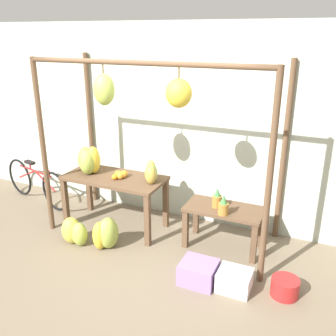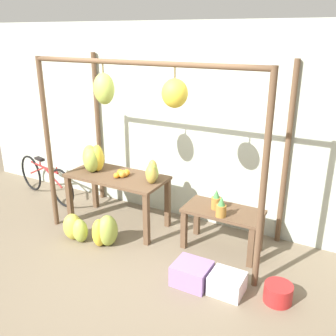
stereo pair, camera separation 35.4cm
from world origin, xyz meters
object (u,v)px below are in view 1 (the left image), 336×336
at_px(banana_pile_ground_right, 105,233).
at_px(parked_bicycle, 36,183).
at_px(papaya_pile, 151,173).
at_px(banana_pile_on_table, 89,160).
at_px(fruit_crate_white, 199,272).
at_px(orange_pile, 120,175).
at_px(pineapple_cluster, 220,203).
at_px(fruit_crate_purple, 234,280).
at_px(banana_pile_ground_left, 74,232).
at_px(blue_bucket, 285,287).

xyz_separation_m(banana_pile_ground_right, parked_bicycle, (-1.79, 0.72, 0.14)).
bearing_deg(papaya_pile, banana_pile_on_table, -178.50).
height_order(parked_bicycle, papaya_pile, papaya_pile).
height_order(banana_pile_ground_right, fruit_crate_white, banana_pile_ground_right).
height_order(orange_pile, papaya_pile, papaya_pile).
relative_size(banana_pile_on_table, parked_bicycle, 0.29).
height_order(pineapple_cluster, fruit_crate_purple, pineapple_cluster).
height_order(pineapple_cluster, parked_bicycle, pineapple_cluster).
xyz_separation_m(orange_pile, banana_pile_ground_left, (-0.34, -0.65, -0.63)).
height_order(banana_pile_ground_right, parked_bicycle, parked_bicycle).
height_order(pineapple_cluster, banana_pile_ground_right, pineapple_cluster).
relative_size(fruit_crate_white, papaya_pile, 1.36).
bearing_deg(banana_pile_ground_left, orange_pile, 62.56).
distance_m(papaya_pile, fruit_crate_purple, 1.74).
relative_size(banana_pile_ground_right, papaya_pile, 1.45).
xyz_separation_m(banana_pile_on_table, orange_pile, (0.52, -0.02, -0.13)).
height_order(orange_pile, banana_pile_ground_right, orange_pile).
height_order(orange_pile, blue_bucket, orange_pile).
relative_size(banana_pile_ground_left, parked_bicycle, 0.26).
xyz_separation_m(orange_pile, papaya_pile, (0.46, 0.04, 0.08)).
height_order(orange_pile, fruit_crate_white, orange_pile).
height_order(orange_pile, banana_pile_ground_left, orange_pile).
bearing_deg(orange_pile, parked_bicycle, 174.07).
relative_size(orange_pile, banana_pile_ground_right, 0.56).
bearing_deg(banana_pile_ground_left, banana_pile_ground_right, 13.92).
bearing_deg(banana_pile_ground_left, papaya_pile, 40.84).
bearing_deg(pineapple_cluster, fruit_crate_purple, -60.37).
distance_m(fruit_crate_white, papaya_pile, 1.46).
xyz_separation_m(parked_bicycle, papaya_pile, (2.17, -0.14, 0.55)).
height_order(parked_bicycle, fruit_crate_purple, parked_bicycle).
bearing_deg(orange_pile, fruit_crate_white, -27.46).
bearing_deg(orange_pile, blue_bucket, -14.07).
height_order(fruit_crate_white, papaya_pile, papaya_pile).
bearing_deg(blue_bucket, parked_bicycle, 169.31).
height_order(banana_pile_on_table, banana_pile_ground_left, banana_pile_on_table).
distance_m(parked_bicycle, fruit_crate_purple, 3.65).
bearing_deg(fruit_crate_purple, papaya_pile, 151.41).
distance_m(orange_pile, blue_bucket, 2.52).
height_order(blue_bucket, papaya_pile, papaya_pile).
bearing_deg(blue_bucket, fruit_crate_white, -170.47).
distance_m(pineapple_cluster, fruit_crate_white, 0.91).
xyz_separation_m(pineapple_cluster, fruit_crate_white, (-0.01, -0.72, -0.55)).
relative_size(orange_pile, fruit_crate_white, 0.60).
distance_m(orange_pile, banana_pile_ground_left, 0.96).
bearing_deg(banana_pile_on_table, fruit_crate_purple, -17.06).
bearing_deg(orange_pile, banana_pile_ground_left, -117.44).
distance_m(banana_pile_on_table, fruit_crate_purple, 2.59).
relative_size(banana_pile_ground_left, papaya_pile, 1.38).
bearing_deg(pineapple_cluster, banana_pile_on_table, 179.05).
xyz_separation_m(banana_pile_ground_left, fruit_crate_white, (1.77, -0.09, -0.06)).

